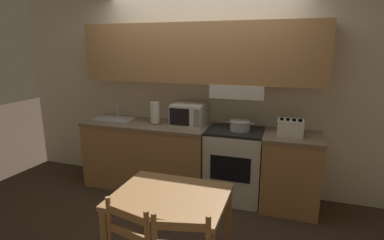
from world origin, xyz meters
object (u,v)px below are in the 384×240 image
at_px(toaster, 290,127).
at_px(sink_basin, 113,119).
at_px(microwave, 189,114).
at_px(paper_towel_roll, 155,113).
at_px(stove_range, 234,164).
at_px(dining_table, 171,209).
at_px(cooking_pot, 240,125).

relative_size(toaster, sink_basin, 0.54).
bearing_deg(sink_basin, microwave, 4.49).
xyz_separation_m(microwave, sink_basin, (-1.07, -0.08, -0.12)).
bearing_deg(sink_basin, paper_towel_roll, 0.11).
distance_m(microwave, toaster, 1.24).
distance_m(microwave, sink_basin, 1.08).
bearing_deg(stove_range, toaster, -4.22).
distance_m(sink_basin, dining_table, 2.08).
height_order(toaster, dining_table, toaster).
bearing_deg(paper_towel_roll, stove_range, 1.07).
height_order(stove_range, toaster, toaster).
bearing_deg(sink_basin, cooking_pot, 0.30).
relative_size(stove_range, microwave, 2.17).
xyz_separation_m(stove_range, sink_basin, (-1.68, -0.02, 0.46)).
xyz_separation_m(paper_towel_roll, dining_table, (0.81, -1.48, -0.42)).
height_order(microwave, toaster, microwave).
distance_m(cooking_pot, dining_table, 1.55).
height_order(toaster, paper_towel_roll, paper_towel_roll).
distance_m(toaster, dining_table, 1.73).
relative_size(paper_towel_roll, dining_table, 0.32).
bearing_deg(paper_towel_roll, dining_table, -61.36).
bearing_deg(cooking_pot, paper_towel_roll, -179.59).
bearing_deg(dining_table, toaster, 59.08).
bearing_deg(paper_towel_roll, cooking_pot, 0.41).
relative_size(microwave, paper_towel_roll, 1.45).
bearing_deg(microwave, paper_towel_roll, -169.34).
bearing_deg(toaster, paper_towel_roll, 179.09).
relative_size(cooking_pot, sink_basin, 0.61).
xyz_separation_m(microwave, toaster, (1.24, -0.11, -0.04)).
bearing_deg(cooking_pot, sink_basin, -179.70).
bearing_deg(microwave, sink_basin, -175.51).
bearing_deg(dining_table, stove_range, 80.78).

